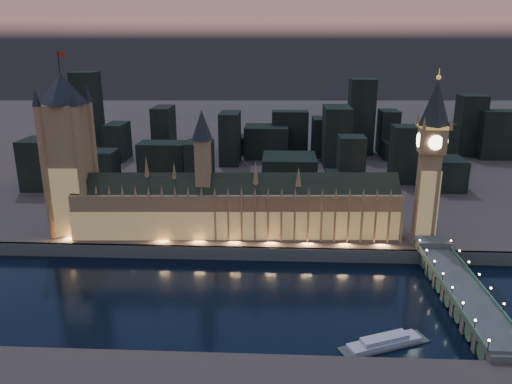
{
  "coord_description": "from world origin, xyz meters",
  "views": [
    {
      "loc": [
        18.8,
        -230.47,
        125.76
      ],
      "look_at": [
        5.0,
        55.0,
        38.0
      ],
      "focal_mm": 35.0,
      "sensor_mm": 36.0,
      "label": 1
    }
  ],
  "objects_px": {
    "victoria_tower": "(68,147)",
    "westminster_bridge": "(459,291)",
    "palace_of_westminster": "(235,206)",
    "river_boat": "(384,342)",
    "elizabeth_tower": "(431,148)"
  },
  "relations": [
    {
      "from": "victoria_tower",
      "to": "westminster_bridge",
      "type": "xyz_separation_m",
      "value": [
        219.18,
        -65.36,
        -56.85
      ]
    },
    {
      "from": "palace_of_westminster",
      "to": "river_boat",
      "type": "relative_size",
      "value": 4.93
    },
    {
      "from": "victoria_tower",
      "to": "elizabeth_tower",
      "type": "distance_m",
      "value": 218.01
    },
    {
      "from": "victoria_tower",
      "to": "elizabeth_tower",
      "type": "bearing_deg",
      "value": 0.0
    },
    {
      "from": "westminster_bridge",
      "to": "palace_of_westminster",
      "type": "bearing_deg",
      "value": 151.0
    },
    {
      "from": "palace_of_westminster",
      "to": "victoria_tower",
      "type": "bearing_deg",
      "value": 179.91
    },
    {
      "from": "palace_of_westminster",
      "to": "elizabeth_tower",
      "type": "bearing_deg",
      "value": 0.08
    },
    {
      "from": "river_boat",
      "to": "palace_of_westminster",
      "type": "bearing_deg",
      "value": 124.96
    },
    {
      "from": "river_boat",
      "to": "victoria_tower",
      "type": "bearing_deg",
      "value": 149.03
    },
    {
      "from": "victoria_tower",
      "to": "river_boat",
      "type": "height_order",
      "value": "victoria_tower"
    },
    {
      "from": "palace_of_westminster",
      "to": "victoria_tower",
      "type": "relative_size",
      "value": 1.82
    },
    {
      "from": "palace_of_westminster",
      "to": "river_boat",
      "type": "distance_m",
      "value": 130.18
    },
    {
      "from": "elizabeth_tower",
      "to": "victoria_tower",
      "type": "bearing_deg",
      "value": -180.0
    },
    {
      "from": "westminster_bridge",
      "to": "victoria_tower",
      "type": "bearing_deg",
      "value": 163.39
    },
    {
      "from": "victoria_tower",
      "to": "westminster_bridge",
      "type": "distance_m",
      "value": 235.68
    }
  ]
}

